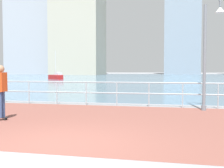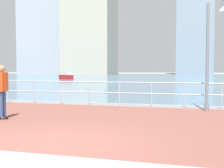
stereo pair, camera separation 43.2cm
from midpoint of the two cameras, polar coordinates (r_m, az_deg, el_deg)
The scene contains 10 objects.
ground at distance 45.52m, azimuth 8.80°, elevation 0.91°, with size 220.00×220.00×0.00m, color gray.
brick_paving at distance 8.89m, azimuth -4.90°, elevation -7.38°, with size 28.00×7.18×0.01m, color brown.
harbor_water at distance 57.03m, azimuth 9.45°, elevation 1.31°, with size 180.00×88.00×0.00m, color slate.
waterfront_railing at distance 12.25m, azimuth -0.02°, elevation -1.07°, with size 25.25×0.06×1.06m.
lamppost at distance 11.47m, azimuth 18.20°, elevation 7.77°, with size 0.82×0.36×4.68m.
skateboarder at distance 9.55m, azimuth -22.83°, elevation -0.60°, with size 0.40×0.55×1.73m.
sailboat_yellow at distance 47.00m, azimuth -11.59°, elevation 1.49°, with size 3.25×2.93×4.71m.
tower_beige at distance 101.94m, azimuth -15.54°, elevation 9.56°, with size 15.80×13.50×28.68m.
tower_concrete at distance 90.25m, azimuth -6.99°, elevation 14.96°, with size 14.71×12.94×42.49m.
tower_glass at distance 100.42m, azimuth 13.99°, elevation 15.79°, with size 11.48×11.74×49.80m.
Camera 1 is at (2.34, -5.47, 1.59)m, focal length 44.98 mm.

